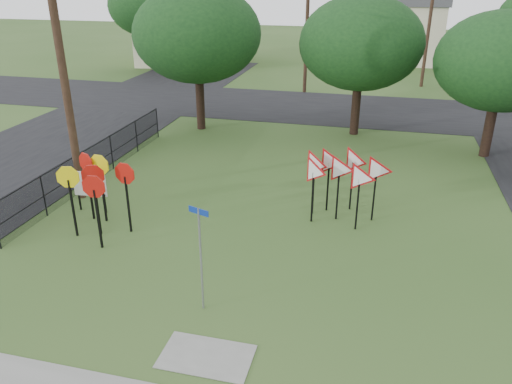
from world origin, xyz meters
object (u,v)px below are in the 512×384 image
street_name_sign (201,253)px  stop_sign_cluster (95,180)px  yield_sign_cluster (341,170)px  info_board (90,185)px

street_name_sign → stop_sign_cluster: (-4.56, 3.04, 0.17)m
yield_sign_cluster → info_board: yield_sign_cluster is taller
stop_sign_cluster → yield_sign_cluster: 7.85m
street_name_sign → info_board: (-5.61, 4.29, -0.62)m
street_name_sign → info_board: size_ratio=1.87×
yield_sign_cluster → street_name_sign: bearing=-115.1°
stop_sign_cluster → info_board: (-1.05, 1.25, -0.79)m
info_board → yield_sign_cluster: bearing=10.8°
info_board → stop_sign_cluster: bearing=-49.9°
stop_sign_cluster → info_board: 1.81m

